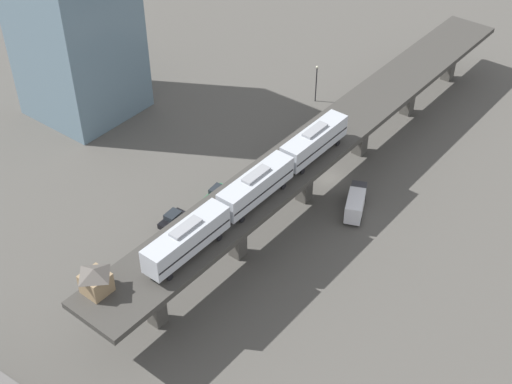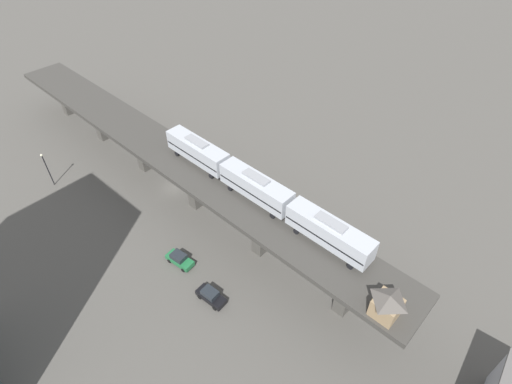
# 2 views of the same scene
# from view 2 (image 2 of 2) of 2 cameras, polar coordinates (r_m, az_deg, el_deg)

# --- Properties ---
(ground_plane) EXTENTS (400.00, 400.00, 0.00)m
(ground_plane) POSITION_cam_2_polar(r_m,az_deg,el_deg) (74.40, -11.71, 0.55)
(ground_plane) COLOR #4C4944
(elevated_viaduct) EXTENTS (10.31, 92.15, 8.56)m
(elevated_viaduct) POSITION_cam_2_polar(r_m,az_deg,el_deg) (70.02, -12.62, 5.11)
(elevated_viaduct) COLOR #393733
(elevated_viaduct) RESTS_ON ground
(subway_train) EXTENTS (3.61, 37.25, 4.45)m
(subway_train) POSITION_cam_2_polar(r_m,az_deg,el_deg) (56.34, -0.00, 0.79)
(subway_train) COLOR #ADB2BA
(subway_train) RESTS_ON elevated_viaduct
(signal_hut) EXTENTS (3.29, 3.29, 3.40)m
(signal_hut) POSITION_cam_2_polar(r_m,az_deg,el_deg) (46.96, 18.24, -15.02)
(signal_hut) COLOR #8C7251
(signal_hut) RESTS_ON elevated_viaduct
(street_car_green) EXTENTS (2.29, 4.56, 1.89)m
(street_car_green) POSITION_cam_2_polar(r_m,az_deg,el_deg) (61.44, -10.87, -9.40)
(street_car_green) COLOR #1E6638
(street_car_green) RESTS_ON ground
(street_car_black) EXTENTS (2.16, 4.50, 1.89)m
(street_car_black) POSITION_cam_2_polar(r_m,az_deg,el_deg) (56.98, -6.48, -14.51)
(street_car_black) COLOR black
(street_car_black) RESTS_ON ground
(delivery_truck) EXTENTS (4.94, 7.50, 3.20)m
(delivery_truck) POSITION_cam_2_polar(r_m,az_deg,el_deg) (73.91, -5.35, 2.84)
(delivery_truck) COLOR #333338
(delivery_truck) RESTS_ON ground
(street_lamp) EXTENTS (0.44, 0.44, 6.94)m
(street_lamp) POSITION_cam_2_polar(r_m,az_deg,el_deg) (80.17, -27.73, 3.18)
(street_lamp) COLOR black
(street_lamp) RESTS_ON ground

